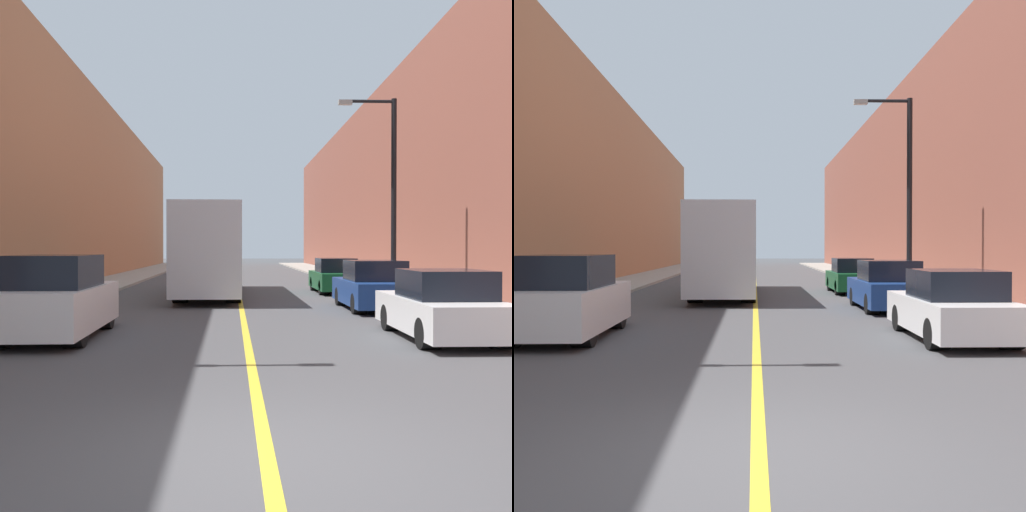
# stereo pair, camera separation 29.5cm
# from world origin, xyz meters

# --- Properties ---
(ground_plane) EXTENTS (200.00, 200.00, 0.00)m
(ground_plane) POSITION_xyz_m (0.00, 0.00, 0.00)
(ground_plane) COLOR #474749
(sidewalk_left) EXTENTS (3.02, 72.00, 0.13)m
(sidewalk_left) POSITION_xyz_m (-6.90, 30.00, 0.06)
(sidewalk_left) COLOR #9E998E
(sidewalk_left) RESTS_ON ground
(sidewalk_right) EXTENTS (3.02, 72.00, 0.13)m
(sidewalk_right) POSITION_xyz_m (6.90, 30.00, 0.06)
(sidewalk_right) COLOR #9E998E
(sidewalk_right) RESTS_ON ground
(building_row_left) EXTENTS (4.00, 72.00, 11.51)m
(building_row_left) POSITION_xyz_m (-10.41, 30.00, 5.76)
(building_row_left) COLOR #B2724C
(building_row_left) RESTS_ON ground
(building_row_right) EXTENTS (4.00, 72.00, 11.50)m
(building_row_right) POSITION_xyz_m (10.41, 30.00, 5.75)
(building_row_right) COLOR brown
(building_row_right) RESTS_ON ground
(road_center_line) EXTENTS (0.16, 72.00, 0.01)m
(road_center_line) POSITION_xyz_m (0.00, 30.00, 0.00)
(road_center_line) COLOR gold
(road_center_line) RESTS_ON ground
(bus) EXTENTS (2.43, 11.03, 3.53)m
(bus) POSITION_xyz_m (-1.20, 19.16, 1.88)
(bus) COLOR silver
(bus) RESTS_ON ground
(parked_suv_left) EXTENTS (1.88, 4.40, 1.81)m
(parked_suv_left) POSITION_xyz_m (-4.17, 7.57, 0.84)
(parked_suv_left) COLOR silver
(parked_suv_left) RESTS_ON ground
(car_right_near) EXTENTS (1.82, 4.31, 1.50)m
(car_right_near) POSITION_xyz_m (4.21, 7.05, 0.68)
(car_right_near) COLOR silver
(car_right_near) RESTS_ON ground
(car_right_mid) EXTENTS (1.87, 4.36, 1.57)m
(car_right_mid) POSITION_xyz_m (4.19, 13.21, 0.70)
(car_right_mid) COLOR navy
(car_right_mid) RESTS_ON ground
(car_right_far) EXTENTS (1.75, 4.20, 1.52)m
(car_right_far) POSITION_xyz_m (4.19, 20.23, 0.68)
(car_right_far) COLOR #145128
(car_right_far) RESTS_ON ground
(street_lamp_right) EXTENTS (2.18, 0.24, 7.35)m
(street_lamp_right) POSITION_xyz_m (5.52, 16.30, 4.28)
(street_lamp_right) COLOR black
(street_lamp_right) RESTS_ON sidewalk_right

